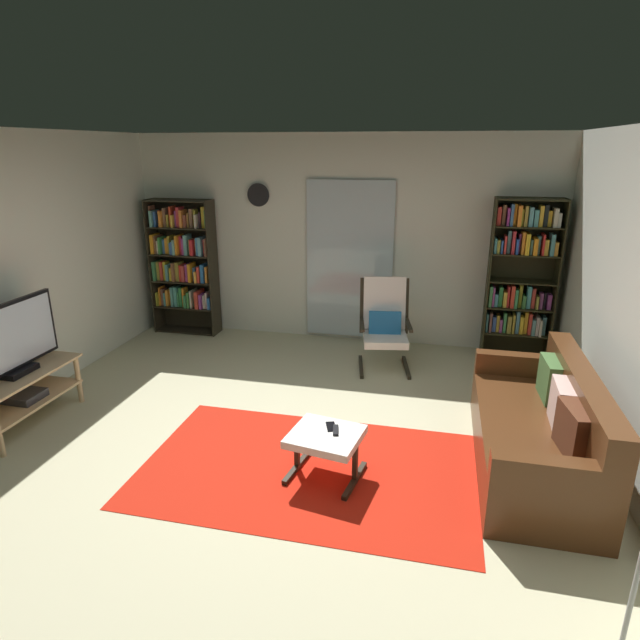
{
  "coord_description": "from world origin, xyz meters",
  "views": [
    {
      "loc": [
        1.24,
        -3.68,
        2.43
      ],
      "look_at": [
        0.21,
        0.83,
        0.91
      ],
      "focal_mm": 29.68,
      "sensor_mm": 36.0,
      "label": 1
    }
  ],
  "objects_px": {
    "tv_remote": "(336,430)",
    "bookshelf_near_tv": "(184,263)",
    "bookshelf_near_sofa": "(521,275)",
    "leather_sofa": "(541,431)",
    "tv_stand": "(22,391)",
    "lounge_armchair": "(385,322)",
    "wall_clock": "(258,195)",
    "television": "(12,340)",
    "ottoman": "(325,441)",
    "cell_phone": "(331,427)"
  },
  "relations": [
    {
      "from": "leather_sofa",
      "to": "ottoman",
      "type": "height_order",
      "value": "leather_sofa"
    },
    {
      "from": "tv_stand",
      "to": "television",
      "type": "bearing_deg",
      "value": -52.52
    },
    {
      "from": "tv_remote",
      "to": "cell_phone",
      "type": "bearing_deg",
      "value": 121.5
    },
    {
      "from": "leather_sofa",
      "to": "cell_phone",
      "type": "distance_m",
      "value": 1.65
    },
    {
      "from": "tv_stand",
      "to": "tv_remote",
      "type": "distance_m",
      "value": 2.92
    },
    {
      "from": "leather_sofa",
      "to": "ottoman",
      "type": "distance_m",
      "value": 1.7
    },
    {
      "from": "ottoman",
      "to": "bookshelf_near_sofa",
      "type": "bearing_deg",
      "value": 59.83
    },
    {
      "from": "tv_stand",
      "to": "lounge_armchair",
      "type": "xyz_separation_m",
      "value": [
        3.04,
        2.11,
        0.2
      ]
    },
    {
      "from": "tv_stand",
      "to": "bookshelf_near_tv",
      "type": "height_order",
      "value": "bookshelf_near_tv"
    },
    {
      "from": "tv_stand",
      "to": "ottoman",
      "type": "relative_size",
      "value": 1.88
    },
    {
      "from": "television",
      "to": "bookshelf_near_sofa",
      "type": "xyz_separation_m",
      "value": [
        4.54,
        2.73,
        0.19
      ]
    },
    {
      "from": "television",
      "to": "ottoman",
      "type": "distance_m",
      "value": 2.9
    },
    {
      "from": "bookshelf_near_sofa",
      "to": "leather_sofa",
      "type": "xyz_separation_m",
      "value": [
        -0.07,
        -2.4,
        -0.71
      ]
    },
    {
      "from": "bookshelf_near_tv",
      "to": "bookshelf_near_sofa",
      "type": "xyz_separation_m",
      "value": [
        4.26,
        0.0,
        0.05
      ]
    },
    {
      "from": "bookshelf_near_sofa",
      "to": "wall_clock",
      "type": "xyz_separation_m",
      "value": [
        -3.23,
        0.16,
        0.84
      ]
    },
    {
      "from": "tv_remote",
      "to": "bookshelf_near_tv",
      "type": "bearing_deg",
      "value": 122.14
    },
    {
      "from": "tv_stand",
      "to": "ottoman",
      "type": "xyz_separation_m",
      "value": [
        2.85,
        -0.18,
        -0.02
      ]
    },
    {
      "from": "television",
      "to": "lounge_armchair",
      "type": "xyz_separation_m",
      "value": [
        3.04,
        2.11,
        -0.29
      ]
    },
    {
      "from": "tv_stand",
      "to": "bookshelf_near_sofa",
      "type": "relative_size",
      "value": 0.59
    },
    {
      "from": "ottoman",
      "to": "tv_remote",
      "type": "xyz_separation_m",
      "value": [
        0.07,
        0.04,
        0.08
      ]
    },
    {
      "from": "tv_stand",
      "to": "tv_remote",
      "type": "xyz_separation_m",
      "value": [
        2.92,
        -0.14,
        0.05
      ]
    },
    {
      "from": "tv_stand",
      "to": "bookshelf_near_sofa",
      "type": "bearing_deg",
      "value": 30.96
    },
    {
      "from": "bookshelf_near_tv",
      "to": "leather_sofa",
      "type": "xyz_separation_m",
      "value": [
        4.18,
        -2.39,
        -0.65
      ]
    },
    {
      "from": "bookshelf_near_tv",
      "to": "ottoman",
      "type": "bearing_deg",
      "value": -48.54
    },
    {
      "from": "television",
      "to": "lounge_armchair",
      "type": "bearing_deg",
      "value": 34.78
    },
    {
      "from": "tv_stand",
      "to": "wall_clock",
      "type": "distance_m",
      "value": 3.51
    },
    {
      "from": "bookshelf_near_sofa",
      "to": "leather_sofa",
      "type": "distance_m",
      "value": 2.5
    },
    {
      "from": "bookshelf_near_sofa",
      "to": "tv_remote",
      "type": "distance_m",
      "value": 3.35
    },
    {
      "from": "bookshelf_near_sofa",
      "to": "lounge_armchair",
      "type": "height_order",
      "value": "bookshelf_near_sofa"
    },
    {
      "from": "lounge_armchair",
      "to": "cell_phone",
      "type": "height_order",
      "value": "lounge_armchair"
    },
    {
      "from": "ottoman",
      "to": "tv_remote",
      "type": "distance_m",
      "value": 0.11
    },
    {
      "from": "leather_sofa",
      "to": "tv_remote",
      "type": "bearing_deg",
      "value": -163.13
    },
    {
      "from": "television",
      "to": "tv_remote",
      "type": "distance_m",
      "value": 2.95
    },
    {
      "from": "tv_stand",
      "to": "leather_sofa",
      "type": "relative_size",
      "value": 0.58
    },
    {
      "from": "tv_stand",
      "to": "lounge_armchair",
      "type": "height_order",
      "value": "lounge_armchair"
    },
    {
      "from": "ottoman",
      "to": "wall_clock",
      "type": "distance_m",
      "value": 3.76
    },
    {
      "from": "tv_remote",
      "to": "wall_clock",
      "type": "height_order",
      "value": "wall_clock"
    },
    {
      "from": "cell_phone",
      "to": "wall_clock",
      "type": "bearing_deg",
      "value": 99.04
    },
    {
      "from": "television",
      "to": "cell_phone",
      "type": "bearing_deg",
      "value": -1.69
    },
    {
      "from": "bookshelf_near_tv",
      "to": "cell_phone",
      "type": "distance_m",
      "value": 3.87
    },
    {
      "from": "cell_phone",
      "to": "wall_clock",
      "type": "xyz_separation_m",
      "value": [
        -1.56,
        2.97,
        1.47
      ]
    },
    {
      "from": "bookshelf_near_tv",
      "to": "wall_clock",
      "type": "distance_m",
      "value": 1.37
    },
    {
      "from": "tv_stand",
      "to": "television",
      "type": "relative_size",
      "value": 1.08
    },
    {
      "from": "bookshelf_near_sofa",
      "to": "ottoman",
      "type": "bearing_deg",
      "value": -120.17
    },
    {
      "from": "leather_sofa",
      "to": "wall_clock",
      "type": "relative_size",
      "value": 6.65
    },
    {
      "from": "tv_stand",
      "to": "lounge_armchair",
      "type": "distance_m",
      "value": 3.71
    },
    {
      "from": "leather_sofa",
      "to": "ottoman",
      "type": "xyz_separation_m",
      "value": [
        -1.62,
        -0.51,
        0.0
      ]
    },
    {
      "from": "cell_phone",
      "to": "wall_clock",
      "type": "distance_m",
      "value": 3.66
    },
    {
      "from": "ottoman",
      "to": "cell_phone",
      "type": "bearing_deg",
      "value": 77.01
    },
    {
      "from": "tv_stand",
      "to": "lounge_armchair",
      "type": "bearing_deg",
      "value": 34.72
    }
  ]
}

